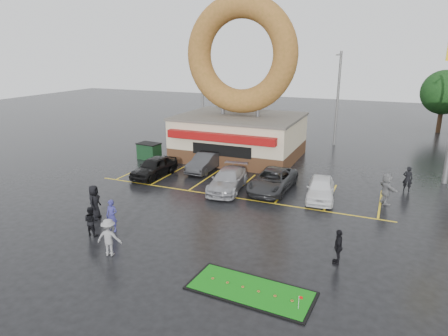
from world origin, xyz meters
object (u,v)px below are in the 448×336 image
at_px(streetlight_left, 202,92).
at_px(putting_green, 251,290).
at_px(donut_shop, 240,106).
at_px(car_grey, 273,180).
at_px(person_cameraman, 338,247).
at_px(car_dgrey, 205,162).
at_px(dumpster, 149,151).
at_px(car_black, 154,167).
at_px(person_blue, 112,216).
at_px(car_white, 321,188).
at_px(car_silver, 228,180).
at_px(streetlight_mid, 338,97).

xyz_separation_m(streetlight_left, putting_green, (14.76, -25.86, -4.74)).
distance_m(donut_shop, putting_green, 20.92).
xyz_separation_m(car_grey, person_cameraman, (5.39, -8.11, 0.10)).
height_order(car_dgrey, dumpster, car_dgrey).
height_order(streetlight_left, car_black, streetlight_left).
bearing_deg(donut_shop, dumpster, -152.48).
bearing_deg(dumpster, car_black, -46.01).
xyz_separation_m(person_blue, putting_green, (8.45, -2.30, -0.82)).
height_order(donut_shop, car_black, donut_shop).
bearing_deg(car_white, person_blue, -143.15).
bearing_deg(car_black, car_grey, 7.16).
relative_size(streetlight_left, car_grey, 1.77).
bearing_deg(car_silver, streetlight_left, 114.42).
distance_m(car_silver, car_grey, 3.00).
distance_m(streetlight_left, dumpster, 11.36).
height_order(donut_shop, person_cameraman, donut_shop).
bearing_deg(streetlight_left, person_blue, -75.02).
bearing_deg(streetlight_mid, dumpster, -140.36).
height_order(car_grey, person_blue, person_blue).
height_order(donut_shop, car_dgrey, donut_shop).
distance_m(streetlight_left, person_blue, 24.70).
relative_size(car_silver, putting_green, 0.95).
xyz_separation_m(streetlight_left, person_blue, (6.30, -23.56, -3.92)).
xyz_separation_m(car_grey, car_white, (3.26, -0.40, -0.00)).
xyz_separation_m(streetlight_mid, person_cameraman, (3.56, -23.30, -3.97)).
height_order(car_black, car_grey, car_black).
height_order(car_silver, car_white, car_white).
distance_m(dumpster, putting_green, 21.24).
bearing_deg(person_cameraman, person_blue, -91.30).
xyz_separation_m(car_silver, person_blue, (-3.08, -8.24, 0.16)).
bearing_deg(donut_shop, car_silver, -74.08).
bearing_deg(donut_shop, car_grey, -54.47).
bearing_deg(streetlight_mid, car_black, -124.51).
height_order(donut_shop, streetlight_left, donut_shop).
distance_m(car_black, car_dgrey, 4.01).
relative_size(person_blue, dumpster, 0.95).
bearing_deg(car_silver, person_blue, -117.59).
bearing_deg(person_blue, person_cameraman, -0.72).
distance_m(car_dgrey, car_silver, 4.76).
relative_size(donut_shop, car_silver, 2.79).
distance_m(car_silver, person_blue, 8.80).
relative_size(car_black, car_grey, 0.85).
distance_m(streetlight_mid, car_black, 19.50).
relative_size(car_grey, person_cameraman, 3.14).
height_order(car_silver, person_blue, person_blue).
xyz_separation_m(streetlight_mid, car_black, (-10.81, -15.72, -4.04)).
bearing_deg(dumpster, car_silver, -20.34).
xyz_separation_m(donut_shop, car_dgrey, (-0.95, -4.97, -3.76)).
distance_m(car_silver, car_white, 6.09).
bearing_deg(car_grey, car_black, -174.44).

